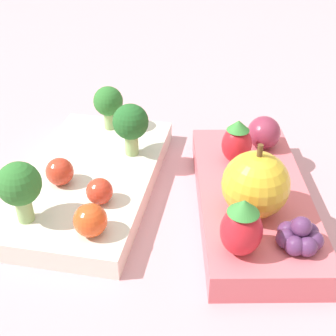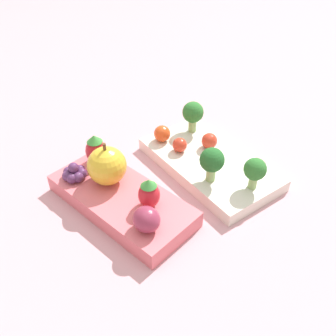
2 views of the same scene
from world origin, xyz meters
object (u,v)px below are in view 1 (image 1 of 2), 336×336
Objects in this scene: broccoli_floret_2 at (19,186)px; apple at (256,185)px; bento_box_savoury at (90,180)px; strawberry_0 at (242,228)px; broccoli_floret_1 at (131,124)px; cherry_tomato_2 at (100,191)px; strawberry_1 at (237,142)px; cherry_tomato_1 at (90,220)px; plum at (264,133)px; grape_cluster at (300,236)px; bento_box_fruit at (252,200)px; broccoli_floret_0 at (108,103)px; cherry_tomato_0 at (60,172)px.

broccoli_floret_2 is 0.19m from apple.
bento_box_savoury is 3.58× the size of apple.
broccoli_floret_2 is at bearing 81.54° from strawberry_0.
bento_box_savoury is 4.28× the size of broccoli_floret_1.
broccoli_floret_1 is 0.17m from strawberry_0.
strawberry_1 is at bearing -59.49° from cherry_tomato_2.
strawberry_1 is at bearing -46.44° from cherry_tomato_1.
grape_cluster is (-0.15, -0.02, -0.01)m from plum.
cherry_tomato_1 is 0.04m from cherry_tomato_2.
apple is at bearing 175.32° from bento_box_fruit.
broccoli_floret_1 is (-0.05, -0.03, 0.00)m from broccoli_floret_0.
cherry_tomato_1 is at bearing 88.68° from grape_cluster.
bento_box_savoury is 0.18m from plum.
broccoli_floret_0 is 0.89× the size of broccoli_floret_2.
apple is at bearing -109.05° from bento_box_savoury.
broccoli_floret_0 reaches higher than grape_cluster.
cherry_tomato_0 is at bearing 167.55° from broccoli_floret_0.
bento_box_fruit is at bearing -4.68° from apple.
bento_box_fruit is 0.08m from grape_cluster.
broccoli_floret_2 is 1.53× the size of grape_cluster.
bento_box_savoury is at bearing 82.74° from bento_box_fruit.
bento_box_savoury is 0.17m from apple.
broccoli_floret_2 is at bearing 78.86° from cherry_tomato_1.
bento_box_savoury is 0.18m from strawberry_0.
broccoli_floret_2 is 0.20m from strawberry_1.
broccoli_floret_0 reaches higher than bento_box_savoury.
bento_box_savoury is 4.81× the size of strawberry_0.
broccoli_floret_0 is 2.09× the size of cherry_tomato_2.
apple is 1.81× the size of plum.
bento_box_fruit is at bearing -124.98° from broccoli_floret_0.
plum is at bearing -82.41° from broccoli_floret_1.
broccoli_floret_1 is at bearing -5.81° from cherry_tomato_1.
grape_cluster is at bearing -138.92° from apple.
cherry_tomato_1 is 0.76× the size of grape_cluster.
bento_box_fruit is at bearing -73.80° from broccoli_floret_2.
bento_box_fruit is 0.18m from cherry_tomato_0.
broccoli_floret_2 is 1.13× the size of strawberry_0.
plum is (0.14, -0.15, 0.01)m from cherry_tomato_1.
cherry_tomato_1 is (-0.01, -0.06, -0.02)m from broccoli_floret_2.
cherry_tomato_0 is 0.18m from strawberry_0.
broccoli_floret_2 is 0.07m from cherry_tomato_2.
bento_box_fruit is 0.06m from strawberry_1.
bento_box_fruit is 4.63× the size of strawberry_0.
broccoli_floret_0 is at bearing 47.00° from apple.
strawberry_0 is 0.05m from grape_cluster.
broccoli_floret_0 is 0.21m from apple.
apple reaches higher than cherry_tomato_1.
cherry_tomato_1 reaches higher than bento_box_savoury.
cherry_tomato_2 is 0.48× the size of strawberry_0.
bento_box_savoury is at bearing 54.29° from strawberry_0.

